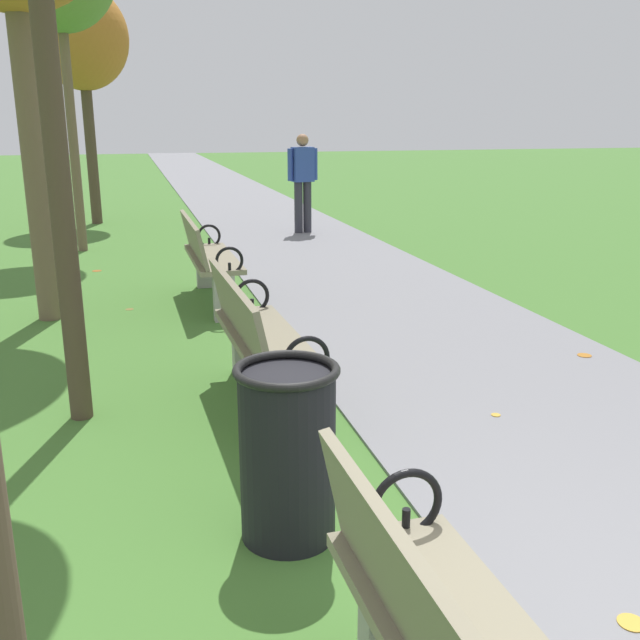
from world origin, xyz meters
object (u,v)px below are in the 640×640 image
park_bench_2 (259,340)px  tree_5 (82,40)px  pedestrian_walking (303,178)px  trash_bin (288,452)px  park_bench_3 (208,258)px

park_bench_2 → tree_5: tree_5 is taller
park_bench_2 → pedestrian_walking: bearing=74.1°
tree_5 → park_bench_2: bearing=-82.0°
tree_5 → trash_bin: (1.19, -10.99, -2.77)m
park_bench_2 → trash_bin: bearing=-95.5°
pedestrian_walking → trash_bin: bearing=-104.2°
tree_5 → pedestrian_walking: 4.64m
park_bench_2 → tree_5: size_ratio=0.39×
park_bench_3 → trash_bin: 4.49m
park_bench_2 → pedestrian_walking: pedestrian_walking is taller
pedestrian_walking → trash_bin: (-2.23, -8.81, -0.50)m
park_bench_3 → pedestrian_walking: 4.81m
trash_bin → park_bench_3: bearing=88.1°
tree_5 → pedestrian_walking: size_ratio=2.54×
park_bench_2 → park_bench_3: 2.96m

